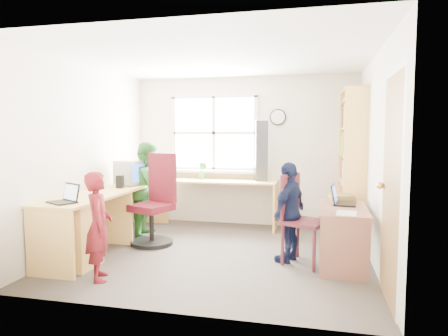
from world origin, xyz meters
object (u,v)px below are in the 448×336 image
at_px(crt_monitor, 130,173).
at_px(cd_tower, 261,151).
at_px(right_desk, 343,222).
at_px(l_desk, 112,217).
at_px(wooden_chair, 300,215).
at_px(bookshelf, 352,168).
at_px(laptop_left, 66,198).
at_px(swivel_chair, 156,205).
at_px(person_green, 149,189).
at_px(potted_plant, 203,171).
at_px(laptop_right, 341,200).
at_px(person_navy, 289,212).
at_px(person_red, 99,226).

bearing_deg(crt_monitor, cd_tower, 45.33).
bearing_deg(right_desk, l_desk, -174.08).
relative_size(right_desk, wooden_chair, 1.12).
relative_size(wooden_chair, cd_tower, 1.10).
xyz_separation_m(bookshelf, crt_monitor, (-3.11, -0.64, -0.07)).
bearing_deg(laptop_left, swivel_chair, 95.24).
distance_m(crt_monitor, person_green, 0.37).
xyz_separation_m(l_desk, potted_plant, (0.67, 1.74, 0.43)).
bearing_deg(l_desk, laptop_right, 8.18).
xyz_separation_m(person_green, person_navy, (2.09, -0.79, -0.10)).
distance_m(swivel_chair, laptop_left, 1.37).
bearing_deg(crt_monitor, bookshelf, 29.35).
bearing_deg(cd_tower, person_navy, -85.59).
distance_m(laptop_left, person_navy, 2.50).
height_order(right_desk, person_navy, person_navy).
relative_size(right_desk, cd_tower, 1.23).
bearing_deg(cd_tower, laptop_right, -65.12).
height_order(wooden_chair, laptop_left, wooden_chair).
height_order(potted_plant, person_red, person_red).
height_order(l_desk, person_navy, person_navy).
bearing_deg(potted_plant, person_red, -97.93).
bearing_deg(cd_tower, person_red, -131.36).
height_order(right_desk, cd_tower, cd_tower).
bearing_deg(person_green, cd_tower, -73.70).
xyz_separation_m(crt_monitor, person_navy, (2.32, -0.65, -0.34)).
bearing_deg(potted_plant, laptop_left, -109.17).
relative_size(bookshelf, wooden_chair, 2.04).
xyz_separation_m(l_desk, wooden_chair, (2.29, 0.15, 0.10)).
height_order(wooden_chair, person_green, person_green).
distance_m(swivel_chair, person_navy, 1.85).
distance_m(l_desk, crt_monitor, 0.97).
relative_size(l_desk, crt_monitor, 6.80).
bearing_deg(swivel_chair, bookshelf, 40.27).
relative_size(l_desk, cd_tower, 3.14).
distance_m(l_desk, person_green, 1.00).
height_order(cd_tower, person_green, cd_tower).
height_order(bookshelf, person_green, bookshelf).
relative_size(cd_tower, person_navy, 0.80).
relative_size(crt_monitor, person_green, 0.32).
bearing_deg(laptop_right, cd_tower, 46.59).
bearing_deg(l_desk, potted_plant, 68.84).
relative_size(l_desk, person_green, 2.16).
distance_m(right_desk, laptop_right, 0.28).
relative_size(swivel_chair, laptop_right, 3.30).
height_order(l_desk, crt_monitor, crt_monitor).
distance_m(cd_tower, potted_plant, 1.01).
distance_m(l_desk, potted_plant, 1.92).
xyz_separation_m(cd_tower, person_navy, (0.54, -1.57, -0.64)).
bearing_deg(swivel_chair, person_navy, 9.43).
height_order(crt_monitor, potted_plant, crt_monitor).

